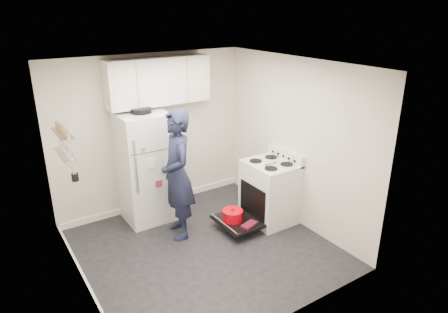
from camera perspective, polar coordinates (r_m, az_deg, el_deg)
room at (r=5.12m, az=-3.57°, el=-1.61°), size 3.21×3.21×2.51m
electric_range at (r=6.19m, az=6.47°, el=-5.10°), size 0.66×0.76×1.10m
open_oven_door at (r=6.00m, az=1.62°, el=-8.79°), size 0.55×0.70×0.24m
refrigerator at (r=6.18m, az=-11.18°, el=-1.47°), size 0.72×0.74×1.77m
upper_cabinets at (r=6.14m, az=-9.35°, el=10.60°), size 1.60×0.33×0.70m
wall_shelf_rack at (r=4.89m, az=-21.81°, el=1.65°), size 0.14×0.60×0.61m
person at (r=5.61m, az=-6.68°, el=-2.64°), size 0.58×0.76×1.88m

